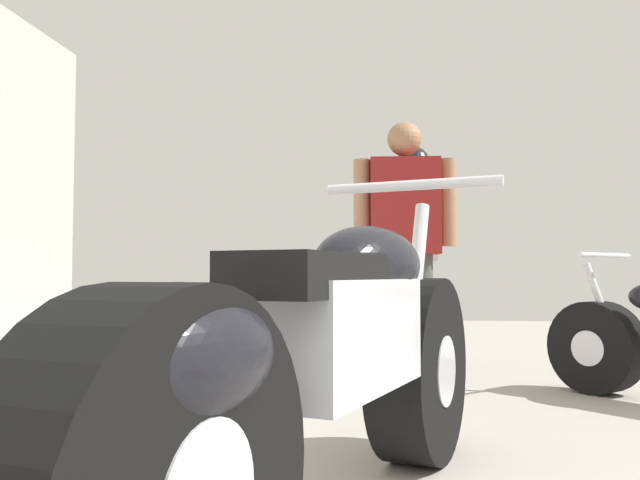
# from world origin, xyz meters

# --- Properties ---
(ground_plane) EXTENTS (14.72, 14.72, 0.00)m
(ground_plane) POSITION_xyz_m (0.00, 3.01, 0.00)
(ground_plane) COLOR #A8A399
(motorcycle_maroon_cruiser) EXTENTS (0.94, 2.15, 1.02)m
(motorcycle_maroon_cruiser) POSITION_xyz_m (-0.04, 1.92, 0.43)
(motorcycle_maroon_cruiser) COLOR black
(motorcycle_maroon_cruiser) RESTS_ON ground_plane
(mechanic_in_blue) EXTENTS (0.68, 0.27, 1.69)m
(mechanic_in_blue) POSITION_xyz_m (0.17, 4.59, 0.96)
(mechanic_in_blue) COLOR #4C4C4C
(mechanic_in_blue) RESTS_ON ground_plane
(mechanic_with_helmet) EXTENTS (0.35, 0.65, 1.67)m
(mechanic_with_helmet) POSITION_xyz_m (0.24, 5.31, 1.00)
(mechanic_with_helmet) COLOR #4C4C4C
(mechanic_with_helmet) RESTS_ON ground_plane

